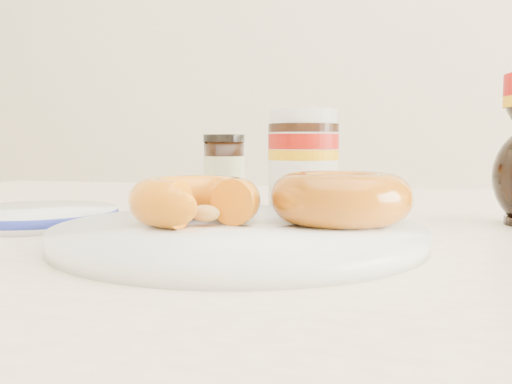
% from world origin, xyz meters
% --- Properties ---
extents(dining_table, '(1.40, 0.90, 0.75)m').
position_xyz_m(dining_table, '(0.00, 0.10, 0.67)').
color(dining_table, '#FEE4C1').
rests_on(dining_table, ground).
extents(plate, '(0.28, 0.28, 0.01)m').
position_xyz_m(plate, '(-0.06, -0.02, 0.76)').
color(plate, white).
rests_on(plate, dining_table).
extents(donut_bitten, '(0.12, 0.12, 0.04)m').
position_xyz_m(donut_bitten, '(-0.10, -0.02, 0.78)').
color(donut_bitten, orange).
rests_on(donut_bitten, plate).
extents(donut_whole, '(0.13, 0.13, 0.04)m').
position_xyz_m(donut_whole, '(0.01, 0.01, 0.78)').
color(donut_whole, '#9B460A').
rests_on(donut_whole, plate).
extents(nutella_jar, '(0.08, 0.08, 0.11)m').
position_xyz_m(nutella_jar, '(-0.06, 0.21, 0.81)').
color(nutella_jar, white).
rests_on(nutella_jar, dining_table).
extents(dark_jar, '(0.05, 0.05, 0.09)m').
position_xyz_m(dark_jar, '(-0.18, 0.28, 0.79)').
color(dark_jar, black).
rests_on(dark_jar, dining_table).
extents(blue_rim_saucer, '(0.15, 0.15, 0.02)m').
position_xyz_m(blue_rim_saucer, '(-0.28, 0.03, 0.76)').
color(blue_rim_saucer, white).
rests_on(blue_rim_saucer, dining_table).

